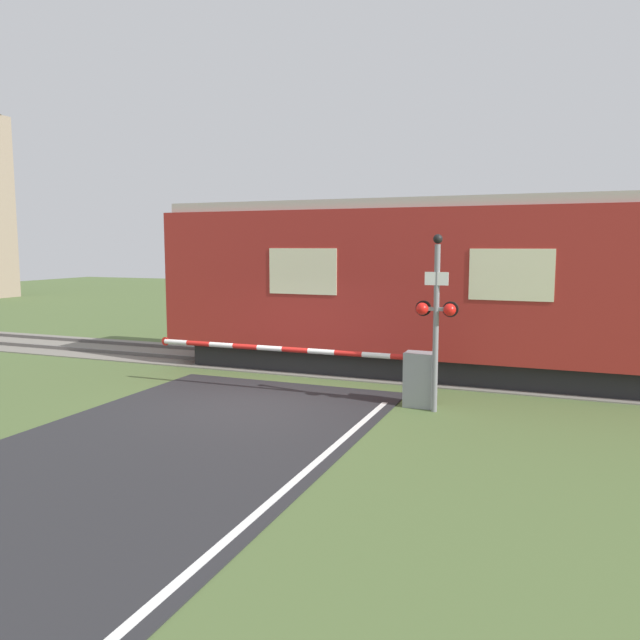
{
  "coord_description": "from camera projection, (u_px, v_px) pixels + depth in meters",
  "views": [
    {
      "loc": [
        5.85,
        -11.11,
        3.23
      ],
      "look_at": [
        0.83,
        1.65,
        1.58
      ],
      "focal_mm": 35.0,
      "sensor_mm": 36.0,
      "label": 1
    }
  ],
  "objects": [
    {
      "name": "ground_plane",
      "position": [
        253.0,
        404.0,
        12.78
      ],
      "size": [
        80.0,
        80.0,
        0.0
      ],
      "primitive_type": "plane",
      "color": "#4C6033"
    },
    {
      "name": "track_bed",
      "position": [
        328.0,
        365.0,
        16.79
      ],
      "size": [
        36.0,
        3.2,
        0.13
      ],
      "color": "slate",
      "rests_on": "ground_plane"
    },
    {
      "name": "train",
      "position": [
        516.0,
        289.0,
        14.8
      ],
      "size": [
        17.67,
        3.05,
        4.32
      ],
      "color": "black",
      "rests_on": "ground_plane"
    },
    {
      "name": "crossing_barrier",
      "position": [
        390.0,
        373.0,
        12.72
      ],
      "size": [
        6.47,
        0.44,
        1.1
      ],
      "color": "gray",
      "rests_on": "ground_plane"
    },
    {
      "name": "signal_post",
      "position": [
        436.0,
        313.0,
        11.94
      ],
      "size": [
        0.83,
        0.26,
        3.44
      ],
      "color": "gray",
      "rests_on": "ground_plane"
    }
  ]
}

